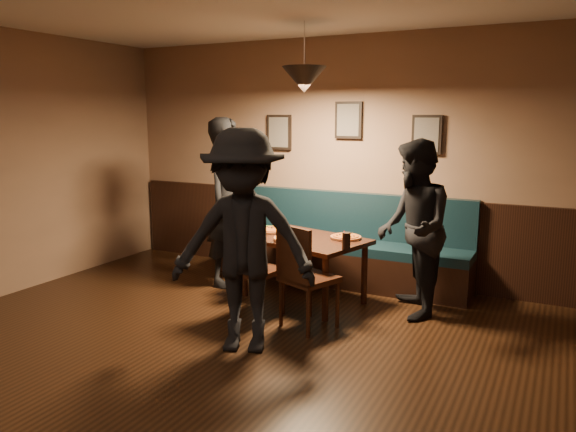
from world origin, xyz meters
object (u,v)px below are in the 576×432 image
Objects in this scene: diner_front at (243,242)px; soda_glass at (346,241)px; diner_left at (229,202)px; chair_near_left at (257,268)px; chair_near_right at (309,276)px; booth_bench at (338,240)px; tabasco_bottle at (344,237)px; diner_right at (413,229)px; dining_table at (303,269)px.

soda_glass is at bearing 44.79° from diner_front.
diner_left reaches higher than soda_glass.
chair_near_left is 0.57m from chair_near_right.
diner_left reaches higher than booth_bench.
booth_bench reaches higher than tabasco_bottle.
diner_left is at bearing 172.97° from tabasco_bottle.
booth_bench is 3.13× the size of chair_near_right.
chair_near_left is 0.55× the size of diner_right.
booth_bench is at bearing 123.64° from chair_near_right.
diner_right is at bearing 66.64° from chair_near_right.
chair_near_right is at bearing -121.12° from diner_left.
chair_near_left is 1.19m from diner_left.
diner_left is 1.83m from diner_front.
diner_right is (1.32, 0.69, 0.38)m from chair_near_left.
dining_table is (-0.08, -0.75, -0.17)m from booth_bench.
tabasco_bottle is at bearing 54.51° from diner_front.
tabasco_bottle is (0.38, -0.79, 0.23)m from booth_bench.
tabasco_bottle is (-0.12, 0.27, -0.02)m from soda_glass.
chair_near_left is 0.52× the size of diner_front.
diner_right is at bearing -32.96° from booth_bench.
chair_near_right is (0.57, -0.04, 0.01)m from chair_near_left.
diner_left is at bearing -114.88° from diner_right.
diner_right is at bearing 34.64° from diner_front.
chair_near_right reaches higher than dining_table.
chair_near_left is at bearing -134.27° from diner_left.
dining_table is 0.66× the size of diner_left.
chair_near_right is at bearing -98.80° from tabasco_bottle.
diner_left is 1.49m from tabasco_bottle.
diner_right is at bearing 37.91° from chair_near_left.
chair_near_left is 0.98× the size of chair_near_right.
chair_near_left is 5.65× the size of soda_glass.
chair_near_left is at bearing -158.94° from soda_glass.
diner_left reaches higher than diner_front.
tabasco_bottle is at bearing -98.05° from diner_left.
diner_right is 1.74m from diner_front.
diner_front is at bearing -57.52° from chair_near_left.
booth_bench is 0.90m from tabasco_bottle.
chair_near_left reaches higher than dining_table.
diner_right is 10.21× the size of soda_glass.
dining_table is at bearing 175.16° from tabasco_bottle.
diner_front is (0.01, -2.07, 0.41)m from booth_bench.
dining_table is 0.78m from soda_glass.
diner_front is (-0.28, -0.67, 0.43)m from chair_near_right.
tabasco_bottle is at bearing -64.25° from booth_bench.
diner_front is 14.45× the size of tabasco_bottle.
booth_bench is 1.28m from diner_right.
chair_near_left is 1.53m from diner_right.
diner_front is 1.35m from tabasco_bottle.
booth_bench is 1.65× the size of diner_front.
diner_left is (-1.08, -0.61, 0.44)m from booth_bench.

